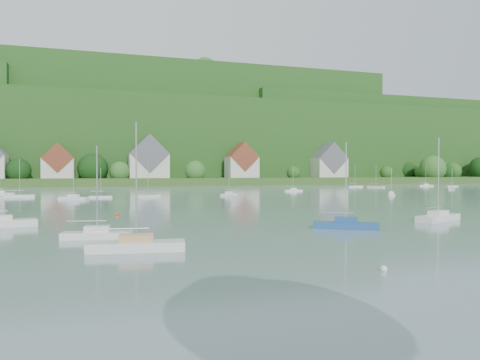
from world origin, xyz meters
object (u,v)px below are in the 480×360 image
at_px(near_sailboat_1, 346,224).
at_px(near_sailboat_2, 137,244).
at_px(near_sailboat_3, 438,217).
at_px(near_sailboat_0, 97,234).

height_order(near_sailboat_1, near_sailboat_2, near_sailboat_2).
bearing_deg(near_sailboat_3, near_sailboat_0, 160.58).
height_order(near_sailboat_0, near_sailboat_3, near_sailboat_3).
height_order(near_sailboat_0, near_sailboat_2, near_sailboat_2).
xyz_separation_m(near_sailboat_1, near_sailboat_2, (-20.24, -6.61, 0.02)).
relative_size(near_sailboat_1, near_sailboat_2, 0.93).
bearing_deg(near_sailboat_3, near_sailboat_2, 172.24).
xyz_separation_m(near_sailboat_0, near_sailboat_3, (36.17, 2.64, 0.05)).
bearing_deg(near_sailboat_0, near_sailboat_3, 13.95).
bearing_deg(near_sailboat_1, near_sailboat_2, -130.43).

